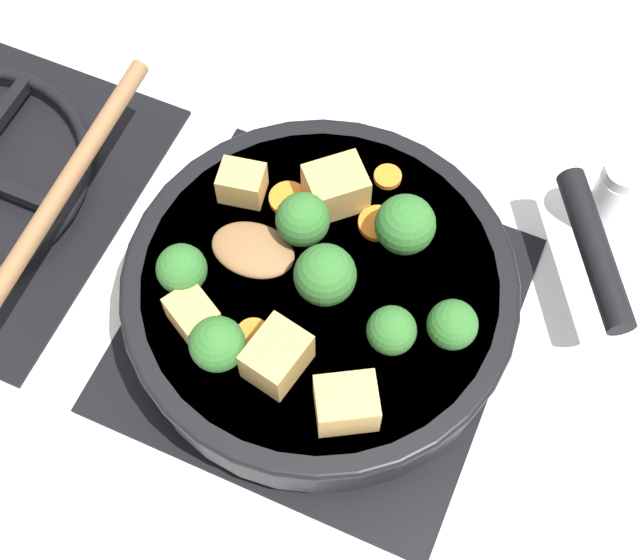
# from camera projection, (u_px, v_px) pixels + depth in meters

# --- Properties ---
(ground_plane) EXTENTS (2.40, 2.40, 0.00)m
(ground_plane) POSITION_uv_depth(u_px,v_px,m) (320.00, 323.00, 0.77)
(ground_plane) COLOR silver
(front_burner_grate) EXTENTS (0.31, 0.31, 0.03)m
(front_burner_grate) POSITION_uv_depth(u_px,v_px,m) (320.00, 317.00, 0.76)
(front_burner_grate) COLOR black
(front_burner_grate) RESTS_ON ground_plane
(skillet_pan) EXTENTS (0.34, 0.40, 0.06)m
(skillet_pan) POSITION_uv_depth(u_px,v_px,m) (322.00, 293.00, 0.72)
(skillet_pan) COLOR black
(skillet_pan) RESTS_ON front_burner_grate
(wooden_spoon) EXTENTS (0.26, 0.21, 0.02)m
(wooden_spoon) POSITION_uv_depth(u_px,v_px,m) (139.00, 211.00, 0.71)
(wooden_spoon) COLOR brown
(wooden_spoon) RESTS_ON skillet_pan
(tofu_cube_center_large) EXTENTS (0.06, 0.06, 0.04)m
(tofu_cube_center_large) POSITION_uv_depth(u_px,v_px,m) (336.00, 188.00, 0.71)
(tofu_cube_center_large) COLOR tan
(tofu_cube_center_large) RESTS_ON skillet_pan
(tofu_cube_near_handle) EXTENTS (0.04, 0.05, 0.03)m
(tofu_cube_near_handle) POSITION_uv_depth(u_px,v_px,m) (193.00, 315.00, 0.66)
(tofu_cube_near_handle) COLOR tan
(tofu_cube_near_handle) RESTS_ON skillet_pan
(tofu_cube_east_chunk) EXTENTS (0.03, 0.04, 0.03)m
(tofu_cube_east_chunk) POSITION_uv_depth(u_px,v_px,m) (242.00, 183.00, 0.72)
(tofu_cube_east_chunk) COLOR tan
(tofu_cube_east_chunk) RESTS_ON skillet_pan
(tofu_cube_west_chunk) EXTENTS (0.05, 0.04, 0.04)m
(tofu_cube_west_chunk) POSITION_uv_depth(u_px,v_px,m) (281.00, 358.00, 0.64)
(tofu_cube_west_chunk) COLOR tan
(tofu_cube_west_chunk) RESTS_ON skillet_pan
(tofu_cube_back_piece) EXTENTS (0.05, 0.06, 0.04)m
(tofu_cube_back_piece) POSITION_uv_depth(u_px,v_px,m) (346.00, 404.00, 0.63)
(tofu_cube_back_piece) COLOR tan
(tofu_cube_back_piece) RESTS_ON skillet_pan
(broccoli_floret_near_spoon) EXTENTS (0.04, 0.04, 0.05)m
(broccoli_floret_near_spoon) POSITION_uv_depth(u_px,v_px,m) (217.00, 344.00, 0.64)
(broccoli_floret_near_spoon) COLOR #709956
(broccoli_floret_near_spoon) RESTS_ON skillet_pan
(broccoli_floret_center_top) EXTENTS (0.05, 0.05, 0.05)m
(broccoli_floret_center_top) POSITION_uv_depth(u_px,v_px,m) (325.00, 275.00, 0.66)
(broccoli_floret_center_top) COLOR #709956
(broccoli_floret_center_top) RESTS_ON skillet_pan
(broccoli_floret_east_rim) EXTENTS (0.04, 0.04, 0.05)m
(broccoli_floret_east_rim) POSITION_uv_depth(u_px,v_px,m) (452.00, 325.00, 0.65)
(broccoli_floret_east_rim) COLOR #709956
(broccoli_floret_east_rim) RESTS_ON skillet_pan
(broccoli_floret_west_rim) EXTENTS (0.05, 0.05, 0.05)m
(broccoli_floret_west_rim) POSITION_uv_depth(u_px,v_px,m) (405.00, 225.00, 0.68)
(broccoli_floret_west_rim) COLOR #709956
(broccoli_floret_west_rim) RESTS_ON skillet_pan
(broccoli_floret_north_edge) EXTENTS (0.04, 0.04, 0.04)m
(broccoli_floret_north_edge) POSITION_uv_depth(u_px,v_px,m) (391.00, 331.00, 0.65)
(broccoli_floret_north_edge) COLOR #709956
(broccoli_floret_north_edge) RESTS_ON skillet_pan
(broccoli_floret_south_cluster) EXTENTS (0.04, 0.04, 0.05)m
(broccoli_floret_south_cluster) POSITION_uv_depth(u_px,v_px,m) (303.00, 220.00, 0.69)
(broccoli_floret_south_cluster) COLOR #709956
(broccoli_floret_south_cluster) RESTS_ON skillet_pan
(broccoli_floret_mid_floret) EXTENTS (0.04, 0.04, 0.05)m
(broccoli_floret_mid_floret) POSITION_uv_depth(u_px,v_px,m) (182.00, 269.00, 0.67)
(broccoli_floret_mid_floret) COLOR #709956
(broccoli_floret_mid_floret) RESTS_ON skillet_pan
(carrot_slice_orange_thin) EXTENTS (0.02, 0.02, 0.01)m
(carrot_slice_orange_thin) POSITION_uv_depth(u_px,v_px,m) (388.00, 177.00, 0.73)
(carrot_slice_orange_thin) COLOR orange
(carrot_slice_orange_thin) RESTS_ON skillet_pan
(carrot_slice_near_center) EXTENTS (0.03, 0.03, 0.01)m
(carrot_slice_near_center) POSITION_uv_depth(u_px,v_px,m) (253.00, 334.00, 0.67)
(carrot_slice_near_center) COLOR orange
(carrot_slice_near_center) RESTS_ON skillet_pan
(carrot_slice_edge_slice) EXTENTS (0.03, 0.03, 0.01)m
(carrot_slice_edge_slice) POSITION_uv_depth(u_px,v_px,m) (288.00, 199.00, 0.72)
(carrot_slice_edge_slice) COLOR orange
(carrot_slice_edge_slice) RESTS_ON skillet_pan
(carrot_slice_under_broccoli) EXTENTS (0.03, 0.03, 0.01)m
(carrot_slice_under_broccoli) POSITION_uv_depth(u_px,v_px,m) (378.00, 223.00, 0.71)
(carrot_slice_under_broccoli) COLOR orange
(carrot_slice_under_broccoli) RESTS_ON skillet_pan
(salt_shaker) EXTENTS (0.04, 0.04, 0.09)m
(salt_shaker) POSITION_uv_depth(u_px,v_px,m) (611.00, 198.00, 0.77)
(salt_shaker) COLOR white
(salt_shaker) RESTS_ON ground_plane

